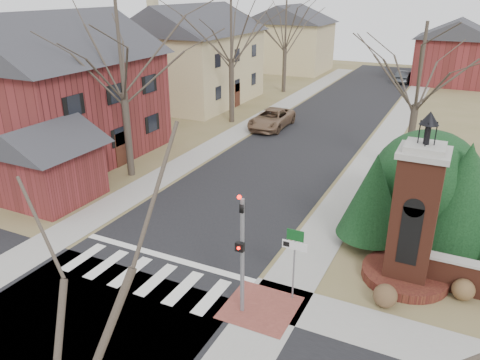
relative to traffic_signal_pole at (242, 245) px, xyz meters
The scene contains 27 objects.
ground 5.05m from the traffic_signal_pole, behind, with size 120.00×120.00×0.00m, color brown.
main_street 22.01m from the traffic_signal_pole, 101.35° to the left, with size 8.00×70.00×0.01m, color black.
cross_street 6.16m from the traffic_signal_pole, 140.28° to the right, with size 120.00×8.00×0.01m, color black.
crosswalk_zone 5.02m from the traffic_signal_pole, behind, with size 8.00×2.20×0.02m, color silver.
stop_bar 5.30m from the traffic_signal_pole, 158.11° to the left, with size 8.00×0.35×0.02m, color silver.
sidewalk_right_main 21.60m from the traffic_signal_pole, 87.59° to the left, with size 2.00×60.00×0.02m, color gray.
sidewalk_left 23.58m from the traffic_signal_pole, 113.91° to the left, with size 2.00×60.00×0.02m, color gray.
curb_apron 2.66m from the traffic_signal_pole, 40.52° to the left, with size 2.40×2.40×0.02m, color brown.
traffic_signal_pole is the anchor object (origin of this frame).
sign_post 2.02m from the traffic_signal_pole, 47.57° to the left, with size 0.90×0.07×2.75m.
brick_gate_monument 6.47m from the traffic_signal_pole, 43.24° to the left, with size 3.20×3.20×6.47m.
house_brick_left 19.81m from the traffic_signal_pole, 151.43° to the left, with size 9.80×11.80×9.42m.
house_stucco_left 31.92m from the traffic_signal_pole, 123.97° to the left, with size 9.80×12.80×9.28m.
garage_left 13.40m from the traffic_signal_pole, 163.01° to the left, with size 4.80×4.80×4.29m.
house_distant_left 50.18m from the traffic_signal_pole, 108.98° to the left, with size 10.80×8.80×8.53m.
house_distant_right 47.58m from the traffic_signal_pole, 85.55° to the left, with size 8.80×8.80×7.30m.
evergreen_near 7.06m from the traffic_signal_pole, 65.72° to the left, with size 2.80×2.80×4.10m.
evergreen_mid 9.83m from the traffic_signal_pole, 50.89° to the left, with size 3.40×3.40×4.70m.
evergreen_mass 10.09m from the traffic_signal_pole, 62.23° to the left, with size 4.80×4.80×4.80m, color black.
bare_tree_0 14.99m from the traffic_signal_pole, 143.29° to the left, with size 8.05×8.05×11.15m.
bare_tree_1 24.83m from the traffic_signal_pole, 117.81° to the left, with size 8.40×8.40×11.64m.
bare_tree_2 36.66m from the traffic_signal_pole, 108.92° to the left, with size 7.35×7.35×10.19m.
bare_tree_3 16.28m from the traffic_signal_pole, 78.28° to the left, with size 7.00×7.00×9.70m.
pickup_truck 22.63m from the traffic_signal_pole, 109.96° to the left, with size 2.40×5.20×1.45m, color brown.
distant_car 45.32m from the traffic_signal_pole, 91.43° to the left, with size 1.43×4.11×1.36m, color #33373B.
dry_shrub_left 5.40m from the traffic_signal_pole, 29.44° to the left, with size 0.82×0.82×0.82m, color brown.
dry_shrub_right 8.12m from the traffic_signal_pole, 31.01° to the left, with size 0.78×0.78×0.78m, color brown.
Camera 1 is at (9.96, -11.14, 10.22)m, focal length 35.00 mm.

